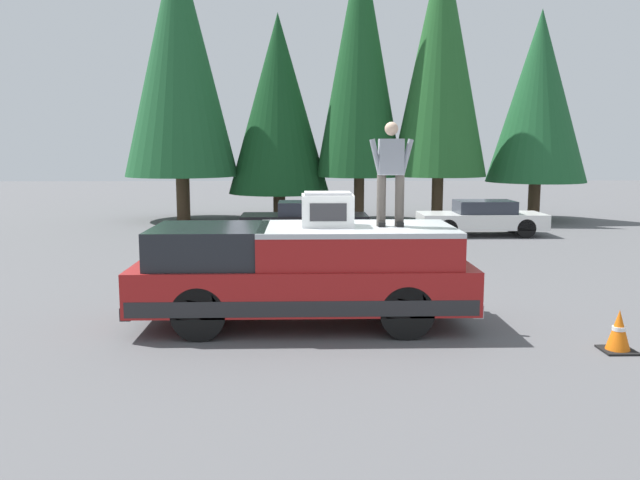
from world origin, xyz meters
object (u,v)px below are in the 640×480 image
Objects in this scene: compressor_unit at (327,209)px; traffic_cone at (619,332)px; parked_car_white at (482,218)px; pickup_truck at (303,273)px; parked_car_black at (305,219)px; person_on_truck_bed at (391,171)px.

compressor_unit reaches higher than traffic_cone.
parked_car_white is 12.57m from traffic_cone.
traffic_cone is at bearing 173.49° from parked_car_white.
compressor_unit is 12.29m from parked_car_white.
pickup_truck is 6.60× the size of compressor_unit.
pickup_truck is 8.94× the size of traffic_cone.
parked_car_black is (-0.26, 5.89, 0.00)m from parked_car_white.
pickup_truck reaches higher than parked_car_white.
parked_car_black is 13.02m from traffic_cone.
parked_car_white is at bearing -87.46° from parked_car_black.
pickup_truck is at bearing 179.50° from parked_car_black.
compressor_unit is 0.20× the size of parked_car_white.
pickup_truck is at bearing 89.58° from person_on_truck_bed.
person_on_truck_bed reaches higher than compressor_unit.
pickup_truck reaches higher than parked_car_black.
traffic_cone is (-1.62, -4.16, -1.64)m from compressor_unit.
parked_car_white is (10.90, -4.55, -1.97)m from person_on_truck_bed.
pickup_truck is 2.21m from person_on_truck_bed.
person_on_truck_bed reaches higher than parked_car_white.
compressor_unit is at bearing 152.81° from parked_car_white.
traffic_cone is at bearing -111.27° from compressor_unit.
pickup_truck is 4.87m from traffic_cone.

